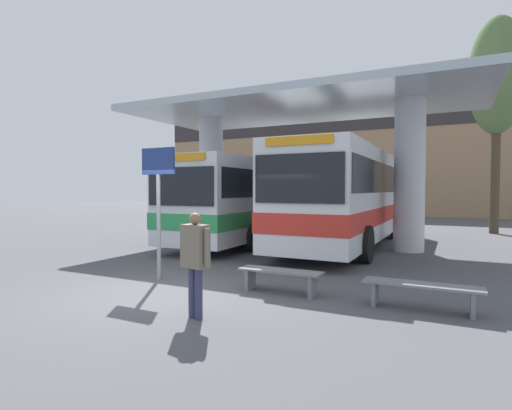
# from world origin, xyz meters

# --- Properties ---
(ground_plane) EXTENTS (100.00, 100.00, 0.00)m
(ground_plane) POSITION_xyz_m (0.00, 0.00, 0.00)
(ground_plane) COLOR #4C4C51
(townhouse_backdrop) EXTENTS (40.00, 0.58, 8.91)m
(townhouse_backdrop) POSITION_xyz_m (0.00, 26.48, 5.19)
(townhouse_backdrop) COLOR #9E7A5B
(townhouse_backdrop) RESTS_ON ground_plane
(station_canopy) EXTENTS (12.78, 6.04, 5.27)m
(station_canopy) POSITION_xyz_m (0.00, 7.99, 4.24)
(station_canopy) COLOR silver
(station_canopy) RESTS_ON ground_plane
(transit_bus_left_bay) EXTENTS (2.89, 12.29, 3.13)m
(transit_bus_left_bay) POSITION_xyz_m (-2.01, 9.35, 1.75)
(transit_bus_left_bay) COLOR silver
(transit_bus_left_bay) RESTS_ON ground_plane
(transit_bus_center_bay) EXTENTS (2.80, 10.82, 3.40)m
(transit_bus_center_bay) POSITION_xyz_m (1.79, 8.48, 1.89)
(transit_bus_center_bay) COLOR silver
(transit_bus_center_bay) RESTS_ON ground_plane
(waiting_bench_near_pillar) EXTENTS (1.92, 0.44, 0.46)m
(waiting_bench_near_pillar) POSITION_xyz_m (4.77, 1.14, 0.35)
(waiting_bench_near_pillar) COLOR slate
(waiting_bench_near_pillar) RESTS_ON ground_plane
(waiting_bench_mid_platform) EXTENTS (1.68, 0.44, 0.46)m
(waiting_bench_mid_platform) POSITION_xyz_m (2.17, 1.14, 0.34)
(waiting_bench_mid_platform) COLOR slate
(waiting_bench_mid_platform) RESTS_ON ground_plane
(info_sign_platform) EXTENTS (0.90, 0.09, 3.00)m
(info_sign_platform) POSITION_xyz_m (-0.78, 0.99, 2.14)
(info_sign_platform) COLOR gray
(info_sign_platform) RESTS_ON ground_plane
(pedestrian_waiting) EXTENTS (0.63, 0.33, 1.69)m
(pedestrian_waiting) POSITION_xyz_m (1.58, -0.93, 1.03)
(pedestrian_waiting) COLOR #333856
(pedestrian_waiting) RESTS_ON ground_plane
(poplar_tree_behind_left) EXTENTS (2.47, 2.47, 10.04)m
(poplar_tree_behind_left) POSITION_xyz_m (6.91, 15.48, 7.20)
(poplar_tree_behind_left) COLOR #473A2B
(poplar_tree_behind_left) RESTS_ON ground_plane
(parked_car_street) EXTENTS (4.46, 2.14, 2.19)m
(parked_car_street) POSITION_xyz_m (-6.05, 22.15, 1.06)
(parked_car_street) COLOR maroon
(parked_car_street) RESTS_ON ground_plane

